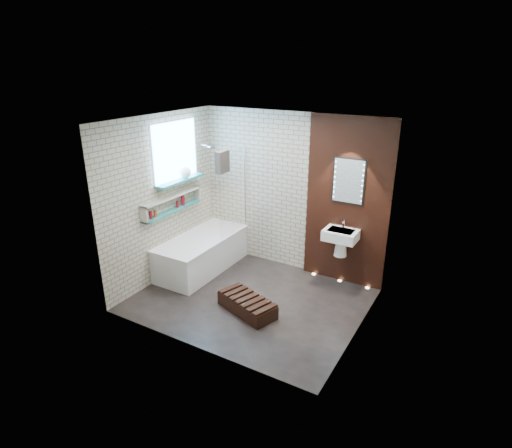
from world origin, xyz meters
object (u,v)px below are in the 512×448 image
Objects in this scene: washbasin at (341,238)px; walnut_step at (247,305)px; bathtub at (202,253)px; led_mirror at (349,181)px; bath_screen at (233,193)px.

washbasin reaches higher than walnut_step.
led_mirror is (2.17, 0.78, 1.36)m from bathtub.
led_mirror is (1.82, 0.34, 0.37)m from bath_screen.
bathtub is 3.00× the size of washbasin.
bathtub is 2.68m from led_mirror.
led_mirror is (0.00, 0.16, 0.86)m from washbasin.
bath_screen is at bearing -169.34° from led_mirror.
walnut_step is at bearing -50.32° from bath_screen.
led_mirror is at bearing 90.00° from washbasin.
bathtub is 1.14m from bath_screen.
bath_screen is 2.41× the size of washbasin.
washbasin is 0.66× the size of walnut_step.
bath_screen reaches higher than washbasin.
led_mirror is 0.80× the size of walnut_step.
bathtub is 2.49× the size of led_mirror.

